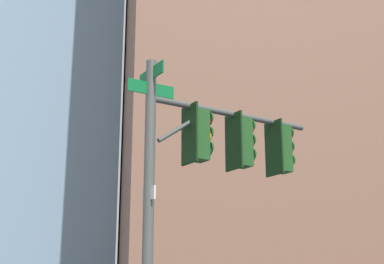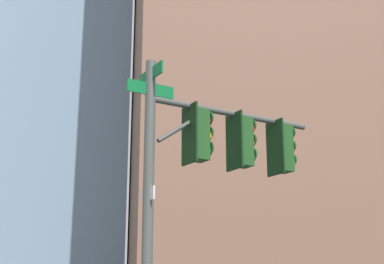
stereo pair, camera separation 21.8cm
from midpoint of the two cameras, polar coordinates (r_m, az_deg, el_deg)
signal_pole_assembly at (r=11.02m, az=1.64°, el=-3.13°), size 1.93×3.91×6.37m
building_brick_midblock at (r=62.04m, az=3.94°, el=2.69°), size 23.23×15.78×43.46m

